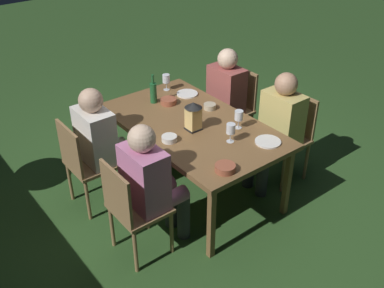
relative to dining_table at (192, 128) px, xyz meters
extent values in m
plane|color=#2D5123|center=(0.00, 0.00, -0.68)|extent=(16.00, 16.00, 0.00)
cube|color=brown|center=(0.00, 0.00, 0.03)|extent=(1.74, 1.02, 0.04)
cube|color=brown|center=(-0.80, -0.44, -0.34)|extent=(0.05, 0.05, 0.69)
cube|color=brown|center=(0.80, -0.44, -0.34)|extent=(0.05, 0.05, 0.69)
cube|color=brown|center=(-0.80, 0.44, -0.34)|extent=(0.05, 0.05, 0.69)
cube|color=brown|center=(0.80, 0.44, -0.34)|extent=(0.05, 0.05, 0.69)
cube|color=#937047|center=(-0.39, -0.83, -0.25)|extent=(0.42, 0.40, 0.03)
cube|color=#937047|center=(-0.39, -1.02, -0.02)|extent=(0.40, 0.02, 0.42)
cylinder|color=#937047|center=(-0.57, -0.66, -0.47)|extent=(0.03, 0.03, 0.42)
cylinder|color=#937047|center=(-0.21, -0.66, -0.47)|extent=(0.03, 0.03, 0.42)
cylinder|color=#937047|center=(-0.57, -1.00, -0.47)|extent=(0.03, 0.03, 0.42)
cylinder|color=#937047|center=(-0.21, -1.00, -0.47)|extent=(0.03, 0.03, 0.42)
cube|color=tan|center=(-0.39, -0.77, 0.02)|extent=(0.38, 0.24, 0.50)
sphere|color=tan|center=(-0.39, -0.77, 0.36)|extent=(0.21, 0.21, 0.21)
cylinder|color=tan|center=(-0.48, -0.63, -0.22)|extent=(0.13, 0.36, 0.13)
cylinder|color=tan|center=(-0.30, -0.63, -0.22)|extent=(0.13, 0.36, 0.13)
cylinder|color=#333338|center=(-0.48, -0.47, -0.46)|extent=(0.11, 0.11, 0.45)
cylinder|color=#333338|center=(-0.30, -0.47, -0.46)|extent=(0.11, 0.11, 0.45)
cube|color=#937047|center=(0.39, -0.83, -0.25)|extent=(0.42, 0.40, 0.03)
cube|color=#937047|center=(0.39, -1.02, -0.02)|extent=(0.40, 0.02, 0.42)
cylinder|color=#937047|center=(0.21, -0.66, -0.47)|extent=(0.03, 0.03, 0.42)
cylinder|color=#937047|center=(0.57, -0.66, -0.47)|extent=(0.03, 0.03, 0.42)
cylinder|color=#937047|center=(0.21, -1.00, -0.47)|extent=(0.03, 0.03, 0.42)
cylinder|color=#937047|center=(0.57, -1.00, -0.47)|extent=(0.03, 0.03, 0.42)
cube|color=#9E4C47|center=(0.39, -0.77, 0.02)|extent=(0.38, 0.24, 0.50)
sphere|color=beige|center=(0.39, -0.77, 0.36)|extent=(0.21, 0.21, 0.21)
cylinder|color=#9E4C47|center=(0.30, -0.63, -0.22)|extent=(0.13, 0.36, 0.13)
cylinder|color=#9E4C47|center=(0.48, -0.63, -0.22)|extent=(0.13, 0.36, 0.13)
cylinder|color=#333338|center=(0.30, -0.47, -0.46)|extent=(0.11, 0.11, 0.45)
cylinder|color=#333338|center=(0.48, -0.47, -0.46)|extent=(0.11, 0.11, 0.45)
cube|color=#937047|center=(-0.39, 0.83, -0.25)|extent=(0.42, 0.40, 0.03)
cube|color=#937047|center=(-0.39, 1.02, -0.02)|extent=(0.40, 0.02, 0.42)
cylinder|color=#937047|center=(-0.21, 0.66, -0.47)|extent=(0.03, 0.03, 0.42)
cylinder|color=#937047|center=(-0.57, 0.66, -0.47)|extent=(0.03, 0.03, 0.42)
cylinder|color=#937047|center=(-0.21, 1.00, -0.47)|extent=(0.03, 0.03, 0.42)
cylinder|color=#937047|center=(-0.57, 1.00, -0.47)|extent=(0.03, 0.03, 0.42)
cube|color=#C675A3|center=(-0.39, 0.77, 0.02)|extent=(0.38, 0.24, 0.50)
sphere|color=beige|center=(-0.39, 0.77, 0.36)|extent=(0.21, 0.21, 0.21)
cylinder|color=#C675A3|center=(-0.30, 0.63, -0.22)|extent=(0.13, 0.36, 0.13)
cylinder|color=#C675A3|center=(-0.48, 0.63, -0.22)|extent=(0.13, 0.36, 0.13)
cylinder|color=#333338|center=(-0.30, 0.47, -0.46)|extent=(0.11, 0.11, 0.45)
cylinder|color=#333338|center=(-0.48, 0.47, -0.46)|extent=(0.11, 0.11, 0.45)
cube|color=#937047|center=(0.39, 0.83, -0.25)|extent=(0.42, 0.40, 0.03)
cube|color=#937047|center=(0.39, 1.02, -0.02)|extent=(0.40, 0.02, 0.42)
cylinder|color=#937047|center=(0.57, 0.66, -0.47)|extent=(0.03, 0.03, 0.42)
cylinder|color=#937047|center=(0.21, 0.66, -0.47)|extent=(0.03, 0.03, 0.42)
cylinder|color=#937047|center=(0.57, 1.00, -0.47)|extent=(0.03, 0.03, 0.42)
cylinder|color=#937047|center=(0.21, 1.00, -0.47)|extent=(0.03, 0.03, 0.42)
cube|color=white|center=(0.39, 0.77, 0.02)|extent=(0.38, 0.24, 0.50)
sphere|color=#D1A889|center=(0.39, 0.77, 0.36)|extent=(0.21, 0.21, 0.21)
cylinder|color=white|center=(0.48, 0.63, -0.22)|extent=(0.13, 0.36, 0.13)
cylinder|color=white|center=(0.30, 0.63, -0.22)|extent=(0.13, 0.36, 0.13)
cylinder|color=#333338|center=(0.48, 0.47, -0.46)|extent=(0.11, 0.11, 0.45)
cylinder|color=#333338|center=(0.30, 0.47, -0.46)|extent=(0.11, 0.11, 0.45)
cube|color=black|center=(-0.09, 0.06, 0.06)|extent=(0.12, 0.12, 0.01)
cube|color=#F9D17A|center=(-0.09, 0.06, 0.17)|extent=(0.11, 0.11, 0.20)
cone|color=black|center=(-0.09, 0.06, 0.29)|extent=(0.15, 0.15, 0.05)
cylinder|color=#1E5B2D|center=(0.56, 0.03, 0.15)|extent=(0.07, 0.07, 0.20)
cylinder|color=#1E5B2D|center=(0.56, 0.03, 0.30)|extent=(0.03, 0.03, 0.09)
cylinder|color=silver|center=(-0.45, -0.06, 0.05)|extent=(0.06, 0.06, 0.00)
cylinder|color=silver|center=(-0.45, -0.06, 0.10)|extent=(0.01, 0.01, 0.08)
cylinder|color=silver|center=(-0.45, -0.06, 0.18)|extent=(0.08, 0.08, 0.08)
cylinder|color=maroon|center=(-0.45, -0.06, 0.15)|extent=(0.07, 0.07, 0.03)
cylinder|color=silver|center=(0.72, -0.23, 0.05)|extent=(0.06, 0.06, 0.00)
cylinder|color=silver|center=(0.72, -0.23, 0.10)|extent=(0.01, 0.01, 0.08)
cylinder|color=silver|center=(0.72, -0.23, 0.18)|extent=(0.08, 0.08, 0.08)
cylinder|color=maroon|center=(0.72, -0.23, 0.15)|extent=(0.07, 0.07, 0.03)
cylinder|color=silver|center=(-0.32, -0.27, 0.05)|extent=(0.06, 0.06, 0.00)
cylinder|color=silver|center=(-0.32, -0.27, 0.10)|extent=(0.01, 0.01, 0.08)
cylinder|color=silver|center=(-0.32, -0.27, 0.18)|extent=(0.08, 0.08, 0.08)
cylinder|color=maroon|center=(-0.32, -0.27, 0.15)|extent=(0.07, 0.07, 0.03)
cylinder|color=white|center=(-0.65, -0.30, 0.06)|extent=(0.22, 0.22, 0.01)
cylinder|color=white|center=(0.50, -0.33, 0.06)|extent=(0.21, 0.21, 0.01)
cylinder|color=#9E5138|center=(0.45, -0.06, 0.08)|extent=(0.15, 0.15, 0.05)
cylinder|color=#424C1E|center=(0.45, -0.06, 0.09)|extent=(0.13, 0.13, 0.02)
cylinder|color=silver|center=(-0.12, 0.34, 0.08)|extent=(0.13, 0.13, 0.05)
cylinder|color=tan|center=(-0.12, 0.34, 0.08)|extent=(0.11, 0.11, 0.01)
cylinder|color=#BCAD8E|center=(0.12, -0.31, 0.08)|extent=(0.12, 0.12, 0.05)
cylinder|color=#477533|center=(0.12, -0.31, 0.09)|extent=(0.10, 0.10, 0.02)
cylinder|color=#9E5138|center=(-0.74, 0.26, 0.08)|extent=(0.16, 0.16, 0.05)
cylinder|color=beige|center=(-0.74, 0.26, 0.09)|extent=(0.14, 0.14, 0.02)
camera|label=1|loc=(-2.81, 2.20, 2.05)|focal=42.40mm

